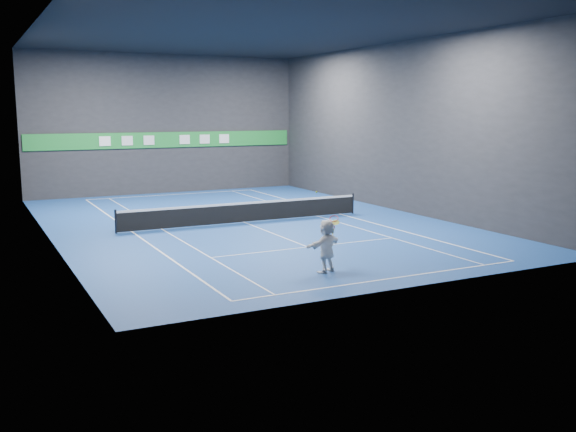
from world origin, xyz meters
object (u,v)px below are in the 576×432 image
tennis_ball (316,192)px  player (326,246)px  tennis_net (245,212)px  tennis_racket (334,221)px

tennis_ball → player: bearing=-31.7°
player → tennis_net: (1.37, 10.20, -0.36)m
tennis_racket → tennis_ball: bearing=167.6°
player → tennis_ball: size_ratio=27.42×
tennis_ball → tennis_net: 10.38m
tennis_net → tennis_racket: tennis_racket is taller
tennis_ball → tennis_net: bearing=80.5°
tennis_ball → tennis_net: tennis_ball is taller
player → tennis_racket: size_ratio=2.64×
tennis_ball → tennis_net: size_ratio=0.01×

